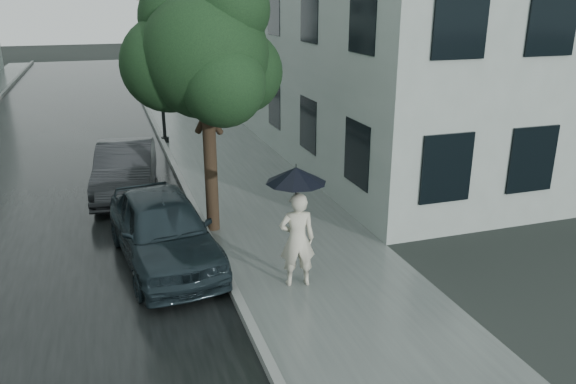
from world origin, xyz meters
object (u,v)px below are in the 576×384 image
object	(u,v)px
lamp_post	(155,59)
street_tree	(204,53)
car_near	(163,229)
car_far	(126,169)
pedestrian	(297,240)

from	to	relation	value
lamp_post	street_tree	bearing A→B (deg)	-103.45
car_near	car_far	distance (m)	4.58
street_tree	lamp_post	xyz separation A→B (m)	(-0.26, 8.42, -0.94)
lamp_post	car_near	bearing A→B (deg)	-110.85
street_tree	car_far	xyz separation A→B (m)	(-1.72, 3.07, -3.24)
pedestrian	street_tree	world-z (taller)	street_tree
pedestrian	car_far	bearing A→B (deg)	-57.63
street_tree	lamp_post	distance (m)	8.48
lamp_post	car_near	distance (m)	10.20
street_tree	car_near	world-z (taller)	street_tree
car_far	lamp_post	bearing A→B (deg)	81.94
street_tree	car_near	bearing A→B (deg)	-129.88
pedestrian	car_near	size ratio (longest dim) A/B	0.42
pedestrian	lamp_post	distance (m)	11.83
pedestrian	street_tree	bearing A→B (deg)	-63.97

